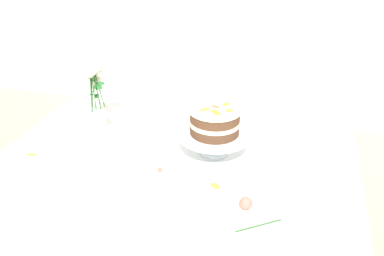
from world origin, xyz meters
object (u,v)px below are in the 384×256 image
cake_stand (214,136)px  dining_table (176,176)px  flower_vase (95,93)px  layer_cake (215,119)px  fallen_rose (246,204)px

cake_stand → dining_table: bearing=-155.1°
flower_vase → layer_cake: bearing=-7.5°
dining_table → fallen_rose: size_ratio=9.75×
flower_vase → fallen_rose: bearing=-27.5°
cake_stand → flower_vase: size_ratio=0.88×
layer_cake → flower_vase: size_ratio=0.62×
dining_table → cake_stand: (0.14, 0.07, 0.18)m
dining_table → flower_vase: size_ratio=4.25×
cake_stand → fallen_rose: 0.36m
dining_table → layer_cake: layer_cake is taller
dining_table → layer_cake: 0.29m
layer_cake → cake_stand: bearing=108.2°
layer_cake → flower_vase: flower_vase is taller
flower_vase → dining_table: bearing=-18.7°
flower_vase → fallen_rose: flower_vase is taller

